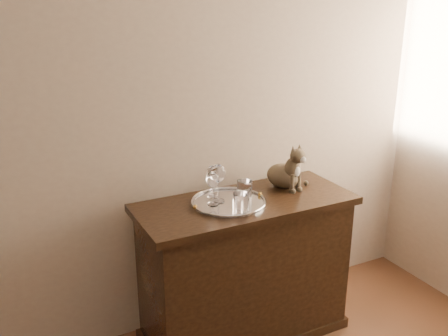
# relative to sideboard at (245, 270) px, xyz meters

# --- Properties ---
(wall_back) EXTENTS (4.00, 0.10, 2.70)m
(wall_back) POSITION_rel_sideboard_xyz_m (-0.60, 0.31, 0.93)
(wall_back) COLOR tan
(wall_back) RESTS_ON ground
(sideboard) EXTENTS (1.20, 0.50, 0.85)m
(sideboard) POSITION_rel_sideboard_xyz_m (0.00, 0.00, 0.00)
(sideboard) COLOR black
(sideboard) RESTS_ON ground
(tray) EXTENTS (0.40, 0.40, 0.01)m
(tray) POSITION_rel_sideboard_xyz_m (-0.10, 0.01, 0.43)
(tray) COLOR silver
(tray) RESTS_ON sideboard
(wine_glass_b) EXTENTS (0.07, 0.07, 0.18)m
(wine_glass_b) POSITION_rel_sideboard_xyz_m (-0.14, 0.12, 0.52)
(wine_glass_b) COLOR white
(wine_glass_b) RESTS_ON tray
(wine_glass_c) EXTENTS (0.07, 0.07, 0.18)m
(wine_glass_c) POSITION_rel_sideboard_xyz_m (-0.19, 0.02, 0.53)
(wine_glass_c) COLOR white
(wine_glass_c) RESTS_ON tray
(wine_glass_d) EXTENTS (0.08, 0.08, 0.21)m
(wine_glass_d) POSITION_rel_sideboard_xyz_m (-0.14, 0.04, 0.54)
(wine_glass_d) COLOR white
(wine_glass_d) RESTS_ON tray
(tumbler_b) EXTENTS (0.08, 0.08, 0.09)m
(tumbler_b) POSITION_rel_sideboard_xyz_m (-0.10, -0.12, 0.48)
(tumbler_b) COLOR white
(tumbler_b) RESTS_ON tray
(tumbler_c) EXTENTS (0.08, 0.08, 0.09)m
(tumbler_c) POSITION_rel_sideboard_xyz_m (0.01, 0.03, 0.48)
(tumbler_c) COLOR silver
(tumbler_c) RESTS_ON tray
(cat) EXTENTS (0.31, 0.30, 0.27)m
(cat) POSITION_rel_sideboard_xyz_m (0.30, 0.09, 0.56)
(cat) COLOR brown
(cat) RESTS_ON sideboard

